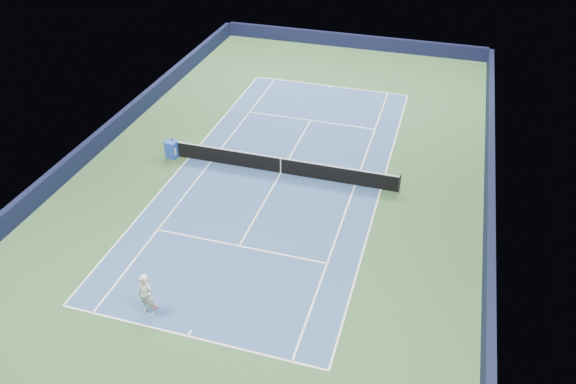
# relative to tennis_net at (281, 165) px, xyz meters

# --- Properties ---
(ground) EXTENTS (40.00, 40.00, 0.00)m
(ground) POSITION_rel_tennis_net_xyz_m (0.00, 0.00, -0.50)
(ground) COLOR #2B4D2A
(ground) RESTS_ON ground
(wall_far) EXTENTS (22.00, 0.35, 1.10)m
(wall_far) POSITION_rel_tennis_net_xyz_m (0.00, 19.82, 0.05)
(wall_far) COLOR black
(wall_far) RESTS_ON ground
(wall_right) EXTENTS (0.35, 40.00, 1.10)m
(wall_right) POSITION_rel_tennis_net_xyz_m (10.82, 0.00, 0.05)
(wall_right) COLOR black
(wall_right) RESTS_ON ground
(wall_left) EXTENTS (0.35, 40.00, 1.10)m
(wall_left) POSITION_rel_tennis_net_xyz_m (-10.82, 0.00, 0.05)
(wall_left) COLOR black
(wall_left) RESTS_ON ground
(court_surface) EXTENTS (10.97, 23.77, 0.01)m
(court_surface) POSITION_rel_tennis_net_xyz_m (0.00, 0.00, -0.50)
(court_surface) COLOR navy
(court_surface) RESTS_ON ground
(baseline_far) EXTENTS (10.97, 0.08, 0.00)m
(baseline_far) POSITION_rel_tennis_net_xyz_m (0.00, 11.88, -0.50)
(baseline_far) COLOR white
(baseline_far) RESTS_ON ground
(baseline_near) EXTENTS (10.97, 0.08, 0.00)m
(baseline_near) POSITION_rel_tennis_net_xyz_m (0.00, -11.88, -0.50)
(baseline_near) COLOR white
(baseline_near) RESTS_ON ground
(sideline_doubles_right) EXTENTS (0.08, 23.77, 0.00)m
(sideline_doubles_right) POSITION_rel_tennis_net_xyz_m (5.49, 0.00, -0.50)
(sideline_doubles_right) COLOR white
(sideline_doubles_right) RESTS_ON ground
(sideline_doubles_left) EXTENTS (0.08, 23.77, 0.00)m
(sideline_doubles_left) POSITION_rel_tennis_net_xyz_m (-5.49, 0.00, -0.50)
(sideline_doubles_left) COLOR white
(sideline_doubles_left) RESTS_ON ground
(sideline_singles_right) EXTENTS (0.08, 23.77, 0.00)m
(sideline_singles_right) POSITION_rel_tennis_net_xyz_m (4.12, 0.00, -0.50)
(sideline_singles_right) COLOR white
(sideline_singles_right) RESTS_ON ground
(sideline_singles_left) EXTENTS (0.08, 23.77, 0.00)m
(sideline_singles_left) POSITION_rel_tennis_net_xyz_m (-4.12, 0.00, -0.50)
(sideline_singles_left) COLOR white
(sideline_singles_left) RESTS_ON ground
(service_line_far) EXTENTS (8.23, 0.08, 0.00)m
(service_line_far) POSITION_rel_tennis_net_xyz_m (0.00, 6.40, -0.50)
(service_line_far) COLOR white
(service_line_far) RESTS_ON ground
(service_line_near) EXTENTS (8.23, 0.08, 0.00)m
(service_line_near) POSITION_rel_tennis_net_xyz_m (0.00, -6.40, -0.50)
(service_line_near) COLOR white
(service_line_near) RESTS_ON ground
(center_service_line) EXTENTS (0.08, 12.80, 0.00)m
(center_service_line) POSITION_rel_tennis_net_xyz_m (0.00, 0.00, -0.50)
(center_service_line) COLOR white
(center_service_line) RESTS_ON ground
(center_mark_far) EXTENTS (0.08, 0.30, 0.00)m
(center_mark_far) POSITION_rel_tennis_net_xyz_m (0.00, 11.73, -0.50)
(center_mark_far) COLOR white
(center_mark_far) RESTS_ON ground
(center_mark_near) EXTENTS (0.08, 0.30, 0.00)m
(center_mark_near) POSITION_rel_tennis_net_xyz_m (0.00, -11.73, -0.50)
(center_mark_near) COLOR white
(center_mark_near) RESTS_ON ground
(tennis_net) EXTENTS (12.90, 0.10, 1.07)m
(tennis_net) POSITION_rel_tennis_net_xyz_m (0.00, 0.00, 0.00)
(tennis_net) COLOR black
(tennis_net) RESTS_ON ground
(sponsor_cube) EXTENTS (0.69, 0.65, 1.00)m
(sponsor_cube) POSITION_rel_tennis_net_xyz_m (-6.40, -0.14, -0.01)
(sponsor_cube) COLOR blue
(sponsor_cube) RESTS_ON ground
(tennis_player) EXTENTS (0.89, 1.34, 2.36)m
(tennis_player) POSITION_rel_tennis_net_xyz_m (-1.95, -11.22, 0.47)
(tennis_player) COLOR silver
(tennis_player) RESTS_ON ground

